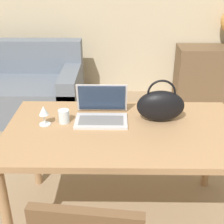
% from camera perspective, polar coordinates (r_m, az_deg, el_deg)
% --- Properties ---
extents(dining_table, '(1.52, 0.83, 0.73)m').
position_cam_1_polar(dining_table, '(2.04, 2.06, -5.05)').
color(dining_table, '#A87F56').
rests_on(dining_table, ground_plane).
extents(couch, '(1.41, 0.91, 0.82)m').
position_cam_1_polar(couch, '(3.90, -16.11, 3.81)').
color(couch, slate).
rests_on(couch, ground_plane).
extents(sideboard, '(1.01, 0.40, 0.70)m').
position_cam_1_polar(sideboard, '(4.33, 18.28, 6.72)').
color(sideboard, brown).
rests_on(sideboard, ground_plane).
extents(laptop, '(0.35, 0.26, 0.22)m').
position_cam_1_polar(laptop, '(2.10, -1.93, 0.38)').
color(laptop, silver).
rests_on(laptop, dining_table).
extents(drinking_glass, '(0.07, 0.07, 0.09)m').
position_cam_1_polar(drinking_glass, '(2.08, -8.78, -0.77)').
color(drinking_glass, silver).
rests_on(drinking_glass, dining_table).
extents(wine_glass, '(0.08, 0.08, 0.13)m').
position_cam_1_polar(wine_glass, '(2.05, -12.38, -0.01)').
color(wine_glass, silver).
rests_on(wine_glass, dining_table).
extents(handbag, '(0.31, 0.14, 0.29)m').
position_cam_1_polar(handbag, '(2.07, 8.87, 1.21)').
color(handbag, black).
rests_on(handbag, dining_table).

